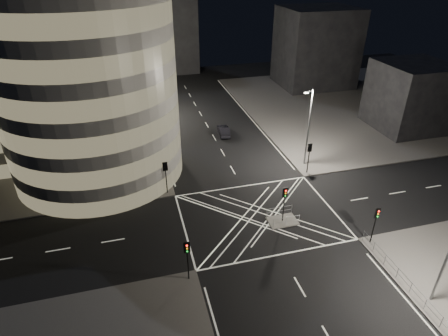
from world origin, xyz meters
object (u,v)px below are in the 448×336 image
object	(u,v)px
traffic_signal_nl	(187,254)
street_lamp_left_far	(142,87)
central_island	(282,221)
street_lamp_left_near	(153,132)
sedan	(224,131)
traffic_signal_island	(285,198)
traffic_signal_fl	(166,172)
traffic_signal_fr	(309,153)
traffic_signal_nr	(376,219)
street_lamp_right_far	(308,126)

from	to	relation	value
traffic_signal_nl	street_lamp_left_far	xyz separation A→B (m)	(-0.64, 36.80, 2.63)
central_island	street_lamp_left_near	size ratio (longest dim) A/B	0.30
street_lamp_left_far	sedan	distance (m)	15.32
sedan	street_lamp_left_near	bearing A→B (deg)	42.98
traffic_signal_island	street_lamp_left_near	size ratio (longest dim) A/B	0.40
traffic_signal_fl	traffic_signal_nl	size ratio (longest dim) A/B	1.00
traffic_signal_fr	street_lamp_left_near	xyz separation A→B (m)	(-18.24, 5.20, 2.63)
sedan	traffic_signal_fr	bearing A→B (deg)	122.79
street_lamp_left_near	sedan	distance (m)	14.79
central_island	traffic_signal_nr	distance (m)	9.08
sedan	traffic_signal_nr	bearing A→B (deg)	109.93
street_lamp_left_near	street_lamp_left_far	size ratio (longest dim) A/B	1.00
central_island	traffic_signal_fl	size ratio (longest dim) A/B	0.75
central_island	traffic_signal_island	world-z (taller)	traffic_signal_island
traffic_signal_fl	street_lamp_left_near	size ratio (longest dim) A/B	0.40
traffic_signal_fl	traffic_signal_nr	world-z (taller)	same
traffic_signal_fl	street_lamp_right_far	size ratio (longest dim) A/B	0.40
traffic_signal_fr	traffic_signal_nr	xyz separation A→B (m)	(0.00, -13.60, 0.00)
traffic_signal_fl	traffic_signal_fr	distance (m)	17.60
traffic_signal_nr	street_lamp_left_far	distance (m)	41.15
traffic_signal_island	sedan	xyz separation A→B (m)	(-0.39, 22.06, -2.22)
traffic_signal_fl	traffic_signal_nr	distance (m)	22.24
traffic_signal_nl	street_lamp_left_far	world-z (taller)	street_lamp_left_far
traffic_signal_fl	traffic_signal_nl	distance (m)	13.60
central_island	street_lamp_right_far	bearing A→B (deg)	54.70
traffic_signal_nr	sedan	world-z (taller)	traffic_signal_nr
traffic_signal_fr	street_lamp_left_far	world-z (taller)	street_lamp_left_far
street_lamp_left_far	street_lamp_left_near	bearing A→B (deg)	-90.00
traffic_signal_fl	street_lamp_left_far	world-z (taller)	street_lamp_left_far
traffic_signal_island	traffic_signal_nr	bearing A→B (deg)	-37.93
traffic_signal_nr	traffic_signal_fl	bearing A→B (deg)	142.31
traffic_signal_nl	sedan	world-z (taller)	traffic_signal_nl
central_island	traffic_signal_nl	size ratio (longest dim) A/B	0.75
street_lamp_left_near	street_lamp_right_far	size ratio (longest dim) A/B	1.00
traffic_signal_nr	sedan	xyz separation A→B (m)	(-7.19, 27.36, -2.22)
street_lamp_right_far	traffic_signal_fl	bearing A→B (deg)	-173.12
street_lamp_left_far	street_lamp_right_far	xyz separation A→B (m)	(18.87, -21.00, 0.00)
traffic_signal_nr	traffic_signal_fr	bearing A→B (deg)	90.00
traffic_signal_fl	street_lamp_right_far	distance (m)	18.55
traffic_signal_fr	traffic_signal_island	xyz separation A→B (m)	(-6.80, -8.30, 0.00)
traffic_signal_fl	traffic_signal_nr	bearing A→B (deg)	-37.69
traffic_signal_fl	sedan	xyz separation A→B (m)	(10.41, 13.76, -2.22)
sedan	traffic_signal_fl	bearing A→B (deg)	58.10
traffic_signal_fl	traffic_signal_nr	xyz separation A→B (m)	(17.60, -13.60, 0.00)
street_lamp_left_far	traffic_signal_nl	bearing A→B (deg)	-89.01
central_island	traffic_signal_nr	size ratio (longest dim) A/B	0.75
traffic_signal_nr	sedan	size ratio (longest dim) A/B	0.95
traffic_signal_fl	traffic_signal_fr	world-z (taller)	same
street_lamp_right_far	sedan	world-z (taller)	street_lamp_right_far
traffic_signal_island	street_lamp_left_far	size ratio (longest dim) A/B	0.40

